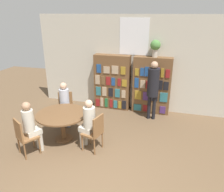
{
  "coord_description": "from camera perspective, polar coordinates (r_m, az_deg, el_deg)",
  "views": [
    {
      "loc": [
        1.23,
        -2.81,
        3.04
      ],
      "look_at": [
        -0.19,
        2.17,
        1.05
      ],
      "focal_mm": 35.0,
      "sensor_mm": 36.0,
      "label": 1
    }
  ],
  "objects": [
    {
      "name": "wall_back",
      "position": [
        7.07,
        5.57,
        8.38
      ],
      "size": [
        6.4,
        0.07,
        3.0
      ],
      "color": "beige",
      "rests_on": "ground_plane"
    },
    {
      "name": "bookshelf_left",
      "position": [
        7.19,
        0.05,
        3.61
      ],
      "size": [
        1.17,
        0.34,
        1.79
      ],
      "color": "brown",
      "rests_on": "ground_plane"
    },
    {
      "name": "bookshelf_right",
      "position": [
        6.96,
        10.32,
        2.7
      ],
      "size": [
        1.17,
        0.34,
        1.79
      ],
      "color": "brown",
      "rests_on": "ground_plane"
    },
    {
      "name": "flower_vase",
      "position": [
        6.69,
        11.25,
        12.57
      ],
      "size": [
        0.3,
        0.3,
        0.5
      ],
      "color": "#B7AD9E",
      "rests_on": "bookshelf_right"
    },
    {
      "name": "reading_table",
      "position": [
        5.55,
        -12.91,
        -5.52
      ],
      "size": [
        1.25,
        1.25,
        0.72
      ],
      "color": "brown",
      "rests_on": "ground_plane"
    },
    {
      "name": "chair_near_camera",
      "position": [
        5.27,
        -21.97,
        -9.5
      ],
      "size": [
        0.55,
        0.55,
        0.9
      ],
      "rotation": [
        0.0,
        0.0,
        -0.55
      ],
      "color": "brown",
      "rests_on": "ground_plane"
    },
    {
      "name": "chair_left_side",
      "position": [
        6.47,
        -12.03,
        -2.58
      ],
      "size": [
        0.52,
        0.52,
        0.9
      ],
      "rotation": [
        0.0,
        0.0,
        -2.75
      ],
      "color": "brown",
      "rests_on": "ground_plane"
    },
    {
      "name": "chair_far_side",
      "position": [
        5.07,
        -4.51,
        -9.13
      ],
      "size": [
        0.48,
        0.48,
        0.9
      ],
      "rotation": [
        0.0,
        0.0,
        1.34
      ],
      "color": "brown",
      "rests_on": "ground_plane"
    },
    {
      "name": "seated_reader_left",
      "position": [
        6.22,
        -12.31,
        -1.42
      ],
      "size": [
        0.37,
        0.41,
        1.26
      ],
      "rotation": [
        0.0,
        0.0,
        -2.75
      ],
      "color": "#B2B7C6",
      "rests_on": "ground_plane"
    },
    {
      "name": "seated_reader_right",
      "position": [
        5.06,
        -6.28,
        -6.58
      ],
      "size": [
        0.4,
        0.34,
        1.24
      ],
      "rotation": [
        0.0,
        0.0,
        1.34
      ],
      "color": "beige",
      "rests_on": "ground_plane"
    },
    {
      "name": "seated_reader_back",
      "position": [
        5.22,
        -20.44,
        -6.92
      ],
      "size": [
        0.38,
        0.4,
        1.26
      ],
      "rotation": [
        0.0,
        0.0,
        -0.55
      ],
      "color": "beige",
      "rests_on": "ground_plane"
    },
    {
      "name": "librarian_standing",
      "position": [
        6.42,
        10.69,
        3.01
      ],
      "size": [
        0.33,
        0.6,
        1.77
      ],
      "color": "black",
      "rests_on": "ground_plane"
    }
  ]
}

